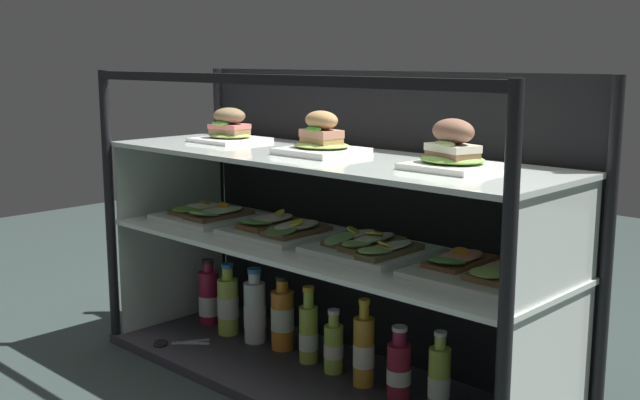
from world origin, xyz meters
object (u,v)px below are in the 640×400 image
(plated_roll_sandwich_near_left_corner, at_px, (229,129))
(juice_bottle_front_fourth, at_px, (364,351))
(juice_bottle_back_center, at_px, (209,298))
(juice_bottle_back_right, at_px, (334,347))
(juice_bottle_front_right_end, at_px, (439,378))
(open_sandwich_tray_far_right, at_px, (281,228))
(juice_bottle_back_left, at_px, (309,333))
(kitchen_scissors, at_px, (168,343))
(juice_bottle_front_middle, at_px, (283,318))
(juice_bottle_front_left_end, at_px, (399,369))
(plated_roll_sandwich_mid_left, at_px, (321,140))
(open_sandwich_tray_mid_left, at_px, (370,246))
(juice_bottle_front_second, at_px, (255,311))
(juice_bottle_tucked_behind, at_px, (228,305))
(plated_roll_sandwich_far_left, at_px, (452,151))
(open_sandwich_tray_near_left_corner, at_px, (479,269))
(open_sandwich_tray_right_of_center, at_px, (209,214))

(plated_roll_sandwich_near_left_corner, relative_size, juice_bottle_front_fourth, 0.80)
(juice_bottle_back_center, relative_size, juice_bottle_back_right, 1.19)
(juice_bottle_front_right_end, bearing_deg, juice_bottle_back_right, -177.41)
(open_sandwich_tray_far_right, relative_size, juice_bottle_back_left, 1.26)
(plated_roll_sandwich_near_left_corner, bearing_deg, juice_bottle_front_fourth, -0.88)
(juice_bottle_back_right, distance_m, kitchen_scissors, 0.58)
(juice_bottle_front_middle, relative_size, juice_bottle_back_left, 1.00)
(juice_bottle_front_fourth, distance_m, juice_bottle_front_left_end, 0.12)
(plated_roll_sandwich_mid_left, bearing_deg, kitchen_scissors, -162.00)
(juice_bottle_front_right_end, bearing_deg, open_sandwich_tray_far_right, -174.66)
(open_sandwich_tray_mid_left, bearing_deg, juice_bottle_back_right, 171.77)
(plated_roll_sandwich_near_left_corner, relative_size, juice_bottle_front_second, 0.82)
(juice_bottle_back_center, relative_size, juice_bottle_front_second, 0.92)
(plated_roll_sandwich_mid_left, height_order, juice_bottle_back_center, plated_roll_sandwich_mid_left)
(open_sandwich_tray_far_right, bearing_deg, juice_bottle_front_fourth, 4.86)
(open_sandwich_tray_far_right, distance_m, juice_bottle_tucked_behind, 0.42)
(plated_roll_sandwich_far_left, bearing_deg, open_sandwich_tray_near_left_corner, 15.26)
(open_sandwich_tray_far_right, relative_size, juice_bottle_back_right, 1.56)
(plated_roll_sandwich_near_left_corner, distance_m, open_sandwich_tray_mid_left, 0.66)
(kitchen_scissors, bearing_deg, juice_bottle_front_left_end, 14.54)
(open_sandwich_tray_near_left_corner, bearing_deg, juice_bottle_front_fourth, 179.51)
(open_sandwich_tray_right_of_center, height_order, juice_bottle_back_right, open_sandwich_tray_right_of_center)
(juice_bottle_tucked_behind, bearing_deg, plated_roll_sandwich_near_left_corner, 21.36)
(open_sandwich_tray_mid_left, height_order, juice_bottle_front_second, open_sandwich_tray_mid_left)
(plated_roll_sandwich_near_left_corner, height_order, juice_bottle_back_left, plated_roll_sandwich_near_left_corner)
(juice_bottle_back_right, bearing_deg, juice_bottle_front_left_end, -0.74)
(plated_roll_sandwich_near_left_corner, distance_m, juice_bottle_back_left, 0.68)
(juice_bottle_front_right_end, distance_m, kitchen_scissors, 0.92)
(plated_roll_sandwich_far_left, bearing_deg, kitchen_scissors, -169.61)
(juice_bottle_back_left, height_order, kitchen_scissors, juice_bottle_back_left)
(open_sandwich_tray_far_right, xyz_separation_m, open_sandwich_tray_mid_left, (0.33, 0.01, -0.00))
(plated_roll_sandwich_mid_left, xyz_separation_m, juice_bottle_front_right_end, (0.37, 0.05, -0.60))
(juice_bottle_tucked_behind, relative_size, juice_bottle_front_second, 0.98)
(open_sandwich_tray_near_left_corner, relative_size, juice_bottle_front_right_end, 1.41)
(open_sandwich_tray_far_right, height_order, juice_bottle_tucked_behind, open_sandwich_tray_far_right)
(plated_roll_sandwich_far_left, xyz_separation_m, juice_bottle_back_center, (-1.01, 0.05, -0.59))
(plated_roll_sandwich_near_left_corner, relative_size, open_sandwich_tray_right_of_center, 0.67)
(juice_bottle_front_middle, bearing_deg, kitchen_scissors, -141.84)
(plated_roll_sandwich_mid_left, relative_size, juice_bottle_tucked_behind, 0.85)
(open_sandwich_tray_mid_left, xyz_separation_m, juice_bottle_front_left_end, (0.09, 0.02, -0.33))
(plated_roll_sandwich_mid_left, bearing_deg, juice_bottle_front_fourth, 11.30)
(juice_bottle_tucked_behind, xyz_separation_m, juice_bottle_front_left_end, (0.71, 0.00, -0.02))
(plated_roll_sandwich_mid_left, relative_size, open_sandwich_tray_far_right, 0.68)
(open_sandwich_tray_right_of_center, relative_size, open_sandwich_tray_near_left_corner, 1.00)
(juice_bottle_back_left, bearing_deg, kitchen_scissors, -153.96)
(plated_roll_sandwich_mid_left, relative_size, open_sandwich_tray_near_left_corner, 0.68)
(juice_bottle_front_left_end, xyz_separation_m, juice_bottle_front_right_end, (0.12, 0.02, 0.00))
(juice_bottle_back_center, distance_m, juice_bottle_front_left_end, 0.84)
(open_sandwich_tray_near_left_corner, relative_size, juice_bottle_tucked_behind, 1.24)
(plated_roll_sandwich_far_left, xyz_separation_m, juice_bottle_front_right_end, (-0.05, 0.05, -0.60))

